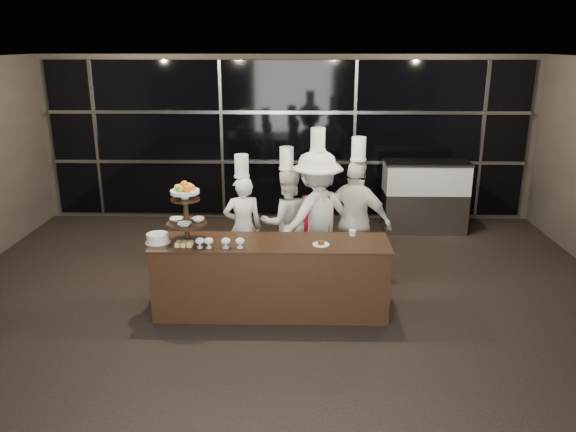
{
  "coord_description": "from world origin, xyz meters",
  "views": [
    {
      "loc": [
        0.21,
        -5.19,
        3.21
      ],
      "look_at": [
        0.07,
        1.41,
        1.15
      ],
      "focal_mm": 35.0,
      "sensor_mm": 36.0,
      "label": 1
    }
  ],
  "objects_px": {
    "buffet_counter": "(271,277)",
    "display_case": "(425,193)",
    "chef_a": "(243,225)",
    "chef_c": "(317,217)",
    "layer_cake": "(158,238)",
    "chef_b": "(287,221)",
    "display_stand": "(186,208)",
    "chef_d": "(356,221)"
  },
  "relations": [
    {
      "from": "chef_b",
      "to": "chef_c",
      "type": "bearing_deg",
      "value": -31.65
    },
    {
      "from": "buffet_counter",
      "to": "display_stand",
      "type": "height_order",
      "value": "display_stand"
    },
    {
      "from": "display_case",
      "to": "chef_d",
      "type": "relative_size",
      "value": 0.71
    },
    {
      "from": "chef_c",
      "to": "chef_d",
      "type": "distance_m",
      "value": 0.54
    },
    {
      "from": "buffet_counter",
      "to": "chef_b",
      "type": "relative_size",
      "value": 1.54
    },
    {
      "from": "layer_cake",
      "to": "chef_d",
      "type": "distance_m",
      "value": 2.66
    },
    {
      "from": "layer_cake",
      "to": "chef_b",
      "type": "relative_size",
      "value": 0.16
    },
    {
      "from": "display_stand",
      "to": "layer_cake",
      "type": "bearing_deg",
      "value": -171.79
    },
    {
      "from": "layer_cake",
      "to": "chef_c",
      "type": "height_order",
      "value": "chef_c"
    },
    {
      "from": "layer_cake",
      "to": "display_case",
      "type": "xyz_separation_m",
      "value": [
        3.87,
        3.24,
        -0.29
      ]
    },
    {
      "from": "display_stand",
      "to": "layer_cake",
      "type": "distance_m",
      "value": 0.51
    },
    {
      "from": "buffet_counter",
      "to": "display_case",
      "type": "height_order",
      "value": "display_case"
    },
    {
      "from": "chef_a",
      "to": "layer_cake",
      "type": "bearing_deg",
      "value": -128.9
    },
    {
      "from": "display_stand",
      "to": "chef_b",
      "type": "height_order",
      "value": "chef_b"
    },
    {
      "from": "chef_a",
      "to": "chef_d",
      "type": "height_order",
      "value": "chef_d"
    },
    {
      "from": "chef_c",
      "to": "chef_b",
      "type": "bearing_deg",
      "value": 148.35
    },
    {
      "from": "display_stand",
      "to": "buffet_counter",
      "type": "bearing_deg",
      "value": 0.01
    },
    {
      "from": "display_stand",
      "to": "chef_a",
      "type": "xyz_separation_m",
      "value": [
        0.56,
        1.07,
        -0.57
      ]
    },
    {
      "from": "display_case",
      "to": "chef_c",
      "type": "distance_m",
      "value": 2.98
    },
    {
      "from": "layer_cake",
      "to": "display_stand",
      "type": "bearing_deg",
      "value": 8.21
    },
    {
      "from": "display_case",
      "to": "chef_b",
      "type": "xyz_separation_m",
      "value": [
        -2.37,
        -1.98,
        0.1
      ]
    },
    {
      "from": "layer_cake",
      "to": "display_case",
      "type": "relative_size",
      "value": 0.21
    },
    {
      "from": "buffet_counter",
      "to": "chef_b",
      "type": "distance_m",
      "value": 1.26
    },
    {
      "from": "layer_cake",
      "to": "buffet_counter",
      "type": "bearing_deg",
      "value": 2.13
    },
    {
      "from": "buffet_counter",
      "to": "display_stand",
      "type": "distance_m",
      "value": 1.33
    },
    {
      "from": "layer_cake",
      "to": "chef_a",
      "type": "height_order",
      "value": "chef_a"
    },
    {
      "from": "chef_c",
      "to": "chef_d",
      "type": "relative_size",
      "value": 1.06
    },
    {
      "from": "display_stand",
      "to": "chef_b",
      "type": "relative_size",
      "value": 0.4
    },
    {
      "from": "buffet_counter",
      "to": "layer_cake",
      "type": "height_order",
      "value": "layer_cake"
    },
    {
      "from": "chef_a",
      "to": "chef_d",
      "type": "bearing_deg",
      "value": -4.22
    },
    {
      "from": "chef_a",
      "to": "chef_c",
      "type": "bearing_deg",
      "value": -6.55
    },
    {
      "from": "chef_c",
      "to": "display_case",
      "type": "bearing_deg",
      "value": 48.84
    },
    {
      "from": "layer_cake",
      "to": "chef_d",
      "type": "height_order",
      "value": "chef_d"
    },
    {
      "from": "buffet_counter",
      "to": "display_stand",
      "type": "relative_size",
      "value": 3.81
    },
    {
      "from": "buffet_counter",
      "to": "chef_c",
      "type": "xyz_separation_m",
      "value": [
        0.58,
        0.96,
        0.46
      ]
    },
    {
      "from": "chef_d",
      "to": "display_case",
      "type": "bearing_deg",
      "value": 57.55
    },
    {
      "from": "buffet_counter",
      "to": "chef_b",
      "type": "bearing_deg",
      "value": 82.35
    },
    {
      "from": "display_stand",
      "to": "chef_a",
      "type": "relative_size",
      "value": 0.42
    },
    {
      "from": "layer_cake",
      "to": "chef_b",
      "type": "height_order",
      "value": "chef_b"
    },
    {
      "from": "layer_cake",
      "to": "chef_c",
      "type": "relative_size",
      "value": 0.14
    },
    {
      "from": "chef_a",
      "to": "chef_b",
      "type": "bearing_deg",
      "value": 12.92
    },
    {
      "from": "chef_b",
      "to": "chef_d",
      "type": "relative_size",
      "value": 0.91
    }
  ]
}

